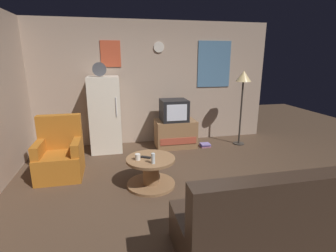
{
  "coord_description": "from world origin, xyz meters",
  "views": [
    {
      "loc": [
        -0.88,
        -3.14,
        1.87
      ],
      "look_at": [
        0.0,
        0.9,
        0.75
      ],
      "focal_mm": 27.48,
      "sensor_mm": 36.0,
      "label": 1
    }
  ],
  "objects_px": {
    "tv_stand": "(175,134)",
    "book_stack": "(205,145)",
    "coffee_table": "(151,172)",
    "remote_control": "(146,157)",
    "fridge": "(105,114)",
    "couch": "(266,224)",
    "mug_ceramic_white": "(138,157)",
    "armchair": "(60,155)",
    "wine_glass": "(153,158)",
    "standing_lamp": "(243,82)",
    "crt_tv": "(174,110)"
  },
  "relations": [
    {
      "from": "standing_lamp",
      "to": "fridge",
      "type": "bearing_deg",
      "value": 175.17
    },
    {
      "from": "remote_control",
      "to": "mug_ceramic_white",
      "type": "bearing_deg",
      "value": -128.1
    },
    {
      "from": "fridge",
      "to": "couch",
      "type": "relative_size",
      "value": 1.04
    },
    {
      "from": "crt_tv",
      "to": "armchair",
      "type": "bearing_deg",
      "value": -155.84
    },
    {
      "from": "coffee_table",
      "to": "wine_glass",
      "type": "height_order",
      "value": "wine_glass"
    },
    {
      "from": "armchair",
      "to": "book_stack",
      "type": "distance_m",
      "value": 2.88
    },
    {
      "from": "couch",
      "to": "coffee_table",
      "type": "bearing_deg",
      "value": 118.9
    },
    {
      "from": "couch",
      "to": "mug_ceramic_white",
      "type": "bearing_deg",
      "value": 124.45
    },
    {
      "from": "remote_control",
      "to": "book_stack",
      "type": "xyz_separation_m",
      "value": [
        1.46,
        1.43,
        -0.41
      ]
    },
    {
      "from": "standing_lamp",
      "to": "couch",
      "type": "bearing_deg",
      "value": -113.21
    },
    {
      "from": "remote_control",
      "to": "fridge",
      "type": "bearing_deg",
      "value": 140.17
    },
    {
      "from": "coffee_table",
      "to": "couch",
      "type": "bearing_deg",
      "value": -61.1
    },
    {
      "from": "coffee_table",
      "to": "remote_control",
      "type": "height_order",
      "value": "remote_control"
    },
    {
      "from": "coffee_table",
      "to": "remote_control",
      "type": "distance_m",
      "value": 0.24
    },
    {
      "from": "couch",
      "to": "wine_glass",
      "type": "bearing_deg",
      "value": 122.2
    },
    {
      "from": "fridge",
      "to": "wine_glass",
      "type": "xyz_separation_m",
      "value": [
        0.66,
        -1.91,
        -0.24
      ]
    },
    {
      "from": "armchair",
      "to": "book_stack",
      "type": "bearing_deg",
      "value": 15.83
    },
    {
      "from": "wine_glass",
      "to": "coffee_table",
      "type": "bearing_deg",
      "value": 91.52
    },
    {
      "from": "coffee_table",
      "to": "mug_ceramic_white",
      "type": "relative_size",
      "value": 8.0
    },
    {
      "from": "wine_glass",
      "to": "book_stack",
      "type": "bearing_deg",
      "value": 49.92
    },
    {
      "from": "crt_tv",
      "to": "couch",
      "type": "relative_size",
      "value": 0.32
    },
    {
      "from": "fridge",
      "to": "standing_lamp",
      "type": "distance_m",
      "value": 2.92
    },
    {
      "from": "book_stack",
      "to": "fridge",
      "type": "bearing_deg",
      "value": 172.63
    },
    {
      "from": "fridge",
      "to": "crt_tv",
      "type": "relative_size",
      "value": 3.28
    },
    {
      "from": "standing_lamp",
      "to": "remote_control",
      "type": "bearing_deg",
      "value": -147.23
    },
    {
      "from": "coffee_table",
      "to": "mug_ceramic_white",
      "type": "bearing_deg",
      "value": -170.56
    },
    {
      "from": "standing_lamp",
      "to": "armchair",
      "type": "bearing_deg",
      "value": -167.2
    },
    {
      "from": "mug_ceramic_white",
      "to": "book_stack",
      "type": "relative_size",
      "value": 0.42
    },
    {
      "from": "fridge",
      "to": "crt_tv",
      "type": "bearing_deg",
      "value": -4.19
    },
    {
      "from": "tv_stand",
      "to": "armchair",
      "type": "distance_m",
      "value": 2.34
    },
    {
      "from": "coffee_table",
      "to": "wine_glass",
      "type": "xyz_separation_m",
      "value": [
        0.01,
        -0.2,
        0.29
      ]
    },
    {
      "from": "fridge",
      "to": "armchair",
      "type": "xyz_separation_m",
      "value": [
        -0.71,
        -1.05,
        -0.42
      ]
    },
    {
      "from": "remote_control",
      "to": "armchair",
      "type": "distance_m",
      "value": 1.46
    },
    {
      "from": "crt_tv",
      "to": "coffee_table",
      "type": "height_order",
      "value": "crt_tv"
    },
    {
      "from": "wine_glass",
      "to": "couch",
      "type": "height_order",
      "value": "couch"
    },
    {
      "from": "standing_lamp",
      "to": "coffee_table",
      "type": "relative_size",
      "value": 2.21
    },
    {
      "from": "remote_control",
      "to": "couch",
      "type": "xyz_separation_m",
      "value": [
        0.94,
        -1.6,
        -0.14
      ]
    },
    {
      "from": "tv_stand",
      "to": "remote_control",
      "type": "relative_size",
      "value": 5.6
    },
    {
      "from": "fridge",
      "to": "armchair",
      "type": "bearing_deg",
      "value": -124.22
    },
    {
      "from": "tv_stand",
      "to": "standing_lamp",
      "type": "height_order",
      "value": "standing_lamp"
    },
    {
      "from": "crt_tv",
      "to": "wine_glass",
      "type": "distance_m",
      "value": 1.97
    },
    {
      "from": "wine_glass",
      "to": "armchair",
      "type": "xyz_separation_m",
      "value": [
        -1.37,
        0.86,
        -0.17
      ]
    },
    {
      "from": "wine_glass",
      "to": "couch",
      "type": "distance_m",
      "value": 1.65
    },
    {
      "from": "tv_stand",
      "to": "wine_glass",
      "type": "height_order",
      "value": "wine_glass"
    },
    {
      "from": "standing_lamp",
      "to": "remote_control",
      "type": "xyz_separation_m",
      "value": [
        -2.25,
        -1.45,
        -0.91
      ]
    },
    {
      "from": "wine_glass",
      "to": "book_stack",
      "type": "distance_m",
      "value": 2.2
    },
    {
      "from": "coffee_table",
      "to": "remote_control",
      "type": "bearing_deg",
      "value": 166.74
    },
    {
      "from": "wine_glass",
      "to": "armchair",
      "type": "distance_m",
      "value": 1.63
    },
    {
      "from": "tv_stand",
      "to": "book_stack",
      "type": "height_order",
      "value": "tv_stand"
    },
    {
      "from": "book_stack",
      "to": "mug_ceramic_white",
      "type": "bearing_deg",
      "value": -137.04
    }
  ]
}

